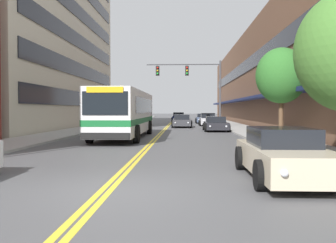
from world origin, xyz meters
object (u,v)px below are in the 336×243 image
Objects in this scene: car_charcoal_parked_right_end at (216,124)px; street_tree_right_mid at (281,76)px; car_red_parked_left_mid at (126,120)px; car_slate_blue_parked_right_far at (203,119)px; car_navy_moving_second at (179,118)px; car_champagne_parked_right_foreground at (283,155)px; traffic_signal_mast at (195,80)px; city_bus at (125,112)px; car_dark_grey_moving_lead at (182,121)px; car_silver_parked_right_mid at (208,120)px.

street_tree_right_mid reaches higher than car_charcoal_parked_right_end.
street_tree_right_mid is at bearing -74.70° from car_charcoal_parked_right_end.
car_charcoal_parked_right_end is (8.80, -7.65, -0.09)m from car_red_parked_left_mid.
car_navy_moving_second is at bearing 126.67° from car_slate_blue_parked_right_far.
car_champagne_parked_right_foreground is at bearing -104.12° from street_tree_right_mid.
street_tree_right_mid reaches higher than car_navy_moving_second.
traffic_signal_mast is at bearing -84.39° from car_navy_moving_second.
car_charcoal_parked_right_end is 22.61m from car_navy_moving_second.
city_bus reaches higher than car_dark_grey_moving_lead.
car_red_parked_left_mid is 11.66m from car_charcoal_parked_right_end.
car_red_parked_left_mid is at bearing 139.00° from car_charcoal_parked_right_end.
street_tree_right_mid is (2.80, -10.23, 3.13)m from car_charcoal_parked_right_end.
car_dark_grey_moving_lead is at bearing -103.42° from car_slate_blue_parked_right_far.
car_charcoal_parked_right_end is (0.11, 21.78, -0.06)m from car_champagne_parked_right_foreground.
city_bus is 2.52× the size of car_champagne_parked_right_foreground.
car_silver_parked_right_mid reaches higher than car_slate_blue_parked_right_far.
car_red_parked_left_mid reaches higher than car_champagne_parked_right_foreground.
car_dark_grey_moving_lead is at bearing 118.32° from traffic_signal_mast.
car_navy_moving_second reaches higher than car_dark_grey_moving_lead.
street_tree_right_mid is (2.96, -28.17, 3.11)m from car_slate_blue_parked_right_far.
car_navy_moving_second reaches higher than car_charcoal_parked_right_end.
car_navy_moving_second is (5.35, 14.70, -0.01)m from car_red_parked_left_mid.
car_champagne_parked_right_foreground is at bearing -65.84° from city_bus.
car_champagne_parked_right_foreground reaches higher than car_slate_blue_parked_right_far.
car_slate_blue_parked_right_far is (-0.06, 39.72, -0.03)m from car_champagne_parked_right_foreground.
car_slate_blue_parked_right_far is 17.94m from car_charcoal_parked_right_end.
car_charcoal_parked_right_end is (-0.00, -10.55, -0.07)m from car_silver_parked_right_mid.
car_navy_moving_second is at bearing 106.29° from car_silver_parked_right_mid.
traffic_signal_mast reaches higher than car_silver_parked_right_mid.
car_slate_blue_parked_right_far is at bearing 96.00° from street_tree_right_mid.
car_silver_parked_right_mid reaches higher than car_navy_moving_second.
car_charcoal_parked_right_end is at bearing -81.24° from car_navy_moving_second.
traffic_signal_mast reaches higher than city_bus.
car_navy_moving_second is 33.30m from street_tree_right_mid.
car_silver_parked_right_mid is (6.47, 18.15, -1.03)m from city_bus.
traffic_signal_mast is (1.77, -18.06, 4.00)m from car_navy_moving_second.
traffic_signal_mast is at bearing 107.11° from street_tree_right_mid.
car_dark_grey_moving_lead is 17.97m from street_tree_right_mid.
car_dark_grey_moving_lead is 15.81m from car_navy_moving_second.
car_red_parked_left_mid is at bearing 154.76° from traffic_signal_mast.
traffic_signal_mast is (-1.67, -6.26, 4.01)m from car_silver_parked_right_mid.
car_charcoal_parked_right_end is 1.04× the size of car_dark_grey_moving_lead.
car_silver_parked_right_mid reaches higher than car_dark_grey_moving_lead.
car_dark_grey_moving_lead is 0.63× the size of traffic_signal_mast.
car_red_parked_left_mid is (-2.33, 15.25, -1.01)m from city_bus.
car_red_parked_left_mid is 0.61× the size of traffic_signal_mast.
traffic_signal_mast is (-1.50, -13.65, 4.06)m from car_slate_blue_parked_right_far.
traffic_signal_mast is at bearing -61.68° from car_dark_grey_moving_lead.
car_silver_parked_right_mid reaches higher than car_champagne_parked_right_foreground.
car_red_parked_left_mid is at bearing 106.45° from car_champagne_parked_right_foreground.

